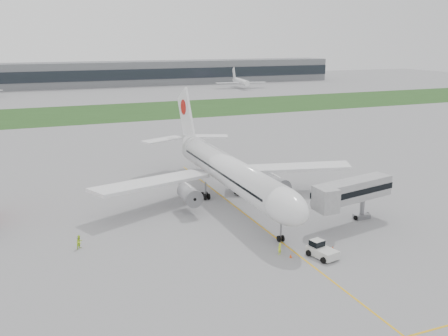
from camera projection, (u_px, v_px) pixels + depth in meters
name	position (u px, v px, depth m)	size (l,w,h in m)	color
ground	(238.00, 209.00, 83.55)	(600.00, 600.00, 0.00)	gray
apron_markings	(251.00, 218.00, 79.06)	(70.00, 70.00, 0.04)	gold
grass_strip	(113.00, 112.00, 191.13)	(600.00, 50.00, 0.02)	#23471A
terminal_building	(79.00, 75.00, 287.86)	(320.00, 22.30, 14.00)	slate
airliner	(227.00, 169.00, 86.48)	(48.13, 53.95, 17.88)	white
pushback_tug	(321.00, 250.00, 65.07)	(3.41, 4.38, 2.04)	silver
jet_bridge	(349.00, 192.00, 75.08)	(15.11, 7.10, 7.08)	#ACACAF
safety_cone_left	(291.00, 256.00, 64.91)	(0.36, 0.36, 0.50)	#DA400B
safety_cone_right	(333.00, 248.00, 67.40)	(0.37, 0.37, 0.50)	#DA400B
ground_crew_near	(280.00, 249.00, 65.70)	(0.59, 0.39, 1.61)	#DDFB29
ground_crew_far	(79.00, 242.00, 67.52)	(0.93, 0.72, 1.91)	#B7E426
distant_aircraft_right	(241.00, 88.00, 282.12)	(28.67, 25.30, 10.96)	white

